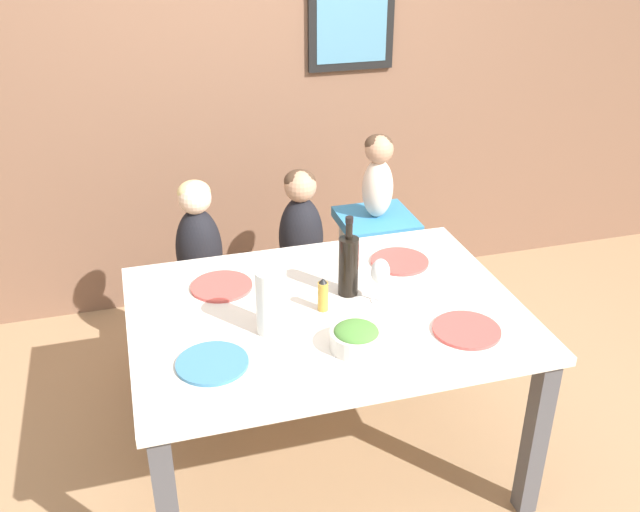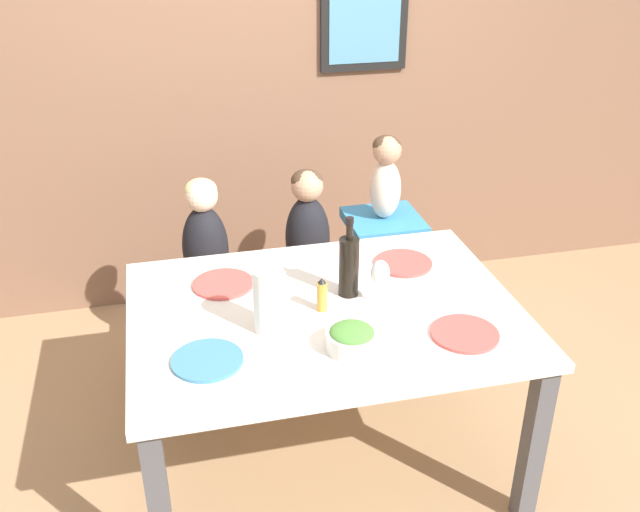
{
  "view_description": "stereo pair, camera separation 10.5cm",
  "coord_description": "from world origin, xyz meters",
  "px_view_note": "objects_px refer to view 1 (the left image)",
  "views": [
    {
      "loc": [
        -0.64,
        -2.15,
        2.13
      ],
      "look_at": [
        0.0,
        0.08,
        0.91
      ],
      "focal_mm": 40.0,
      "sensor_mm": 36.0,
      "label": 1
    },
    {
      "loc": [
        -0.54,
        -2.18,
        2.13
      ],
      "look_at": [
        0.0,
        0.08,
        0.91
      ],
      "focal_mm": 40.0,
      "sensor_mm": 36.0,
      "label": 2
    }
  ],
  "objects_px": {
    "chair_far_center": "(302,288)",
    "person_child_center": "(301,225)",
    "dinner_plate_front_left": "(212,363)",
    "dinner_plate_back_left": "(222,286)",
    "dinner_plate_front_right": "(467,330)",
    "wine_glass_near": "(380,273)",
    "person_child_left": "(198,238)",
    "salad_bowl_large": "(356,337)",
    "paper_towel_roll": "(271,301)",
    "chair_right_highchair": "(375,245)",
    "person_baby_right": "(378,172)",
    "dinner_plate_back_right": "(400,261)",
    "chair_far_left": "(204,302)",
    "wine_bottle": "(348,264)"
  },
  "relations": [
    {
      "from": "person_child_center",
      "to": "dinner_plate_front_right",
      "type": "distance_m",
      "value": 1.09
    },
    {
      "from": "salad_bowl_large",
      "to": "dinner_plate_front_right",
      "type": "height_order",
      "value": "salad_bowl_large"
    },
    {
      "from": "person_child_center",
      "to": "chair_far_center",
      "type": "bearing_deg",
      "value": -90.0
    },
    {
      "from": "chair_right_highchair",
      "to": "wine_glass_near",
      "type": "xyz_separation_m",
      "value": [
        -0.27,
        -0.77,
        0.3
      ]
    },
    {
      "from": "wine_glass_near",
      "to": "dinner_plate_back_right",
      "type": "xyz_separation_m",
      "value": [
        0.19,
        0.27,
        -0.12
      ]
    },
    {
      "from": "chair_far_left",
      "to": "person_child_center",
      "type": "xyz_separation_m",
      "value": [
        0.48,
        0.0,
        0.34
      ]
    },
    {
      "from": "person_child_left",
      "to": "salad_bowl_large",
      "type": "distance_m",
      "value": 1.11
    },
    {
      "from": "chair_far_center",
      "to": "wine_glass_near",
      "type": "bearing_deg",
      "value": -82.25
    },
    {
      "from": "person_child_left",
      "to": "salad_bowl_large",
      "type": "relative_size",
      "value": 3.02
    },
    {
      "from": "chair_right_highchair",
      "to": "dinner_plate_back_left",
      "type": "bearing_deg",
      "value": -148.73
    },
    {
      "from": "paper_towel_roll",
      "to": "salad_bowl_large",
      "type": "distance_m",
      "value": 0.32
    },
    {
      "from": "wine_glass_near",
      "to": "salad_bowl_large",
      "type": "distance_m",
      "value": 0.33
    },
    {
      "from": "dinner_plate_front_left",
      "to": "dinner_plate_back_right",
      "type": "bearing_deg",
      "value": 29.92
    },
    {
      "from": "chair_right_highchair",
      "to": "wine_bottle",
      "type": "distance_m",
      "value": 0.82
    },
    {
      "from": "person_baby_right",
      "to": "dinner_plate_back_right",
      "type": "relative_size",
      "value": 1.68
    },
    {
      "from": "dinner_plate_front_left",
      "to": "dinner_plate_back_left",
      "type": "distance_m",
      "value": 0.5
    },
    {
      "from": "person_child_center",
      "to": "dinner_plate_front_right",
      "type": "height_order",
      "value": "person_child_center"
    },
    {
      "from": "person_child_center",
      "to": "person_baby_right",
      "type": "height_order",
      "value": "person_baby_right"
    },
    {
      "from": "chair_right_highchair",
      "to": "person_baby_right",
      "type": "bearing_deg",
      "value": 90.0
    },
    {
      "from": "person_child_left",
      "to": "dinner_plate_front_left",
      "type": "xyz_separation_m",
      "value": [
        -0.08,
        -0.99,
        0.02
      ]
    },
    {
      "from": "person_baby_right",
      "to": "dinner_plate_front_left",
      "type": "xyz_separation_m",
      "value": [
        -0.93,
        -0.99,
        -0.2
      ]
    },
    {
      "from": "salad_bowl_large",
      "to": "dinner_plate_back_left",
      "type": "height_order",
      "value": "salad_bowl_large"
    },
    {
      "from": "chair_far_left",
      "to": "dinner_plate_front_right",
      "type": "distance_m",
      "value": 1.37
    },
    {
      "from": "person_baby_right",
      "to": "salad_bowl_large",
      "type": "xyz_separation_m",
      "value": [
        -0.45,
        -1.03,
        -0.16
      ]
    },
    {
      "from": "chair_far_left",
      "to": "dinner_plate_back_right",
      "type": "distance_m",
      "value": 0.99
    },
    {
      "from": "wine_glass_near",
      "to": "dinner_plate_back_right",
      "type": "bearing_deg",
      "value": 54.78
    },
    {
      "from": "chair_right_highchair",
      "to": "dinner_plate_front_left",
      "type": "height_order",
      "value": "dinner_plate_front_left"
    },
    {
      "from": "person_child_left",
      "to": "dinner_plate_front_left",
      "type": "relative_size",
      "value": 2.24
    },
    {
      "from": "person_child_left",
      "to": "dinner_plate_front_right",
      "type": "height_order",
      "value": "person_child_left"
    },
    {
      "from": "chair_far_center",
      "to": "person_child_left",
      "type": "distance_m",
      "value": 0.58
    },
    {
      "from": "wine_glass_near",
      "to": "person_baby_right",
      "type": "bearing_deg",
      "value": 70.69
    },
    {
      "from": "dinner_plate_back_left",
      "to": "person_child_center",
      "type": "bearing_deg",
      "value": 48.12
    },
    {
      "from": "person_baby_right",
      "to": "dinner_plate_front_left",
      "type": "relative_size",
      "value": 1.68
    },
    {
      "from": "person_child_center",
      "to": "paper_towel_roll",
      "type": "height_order",
      "value": "person_child_center"
    },
    {
      "from": "dinner_plate_front_right",
      "to": "dinner_plate_front_left",
      "type": "bearing_deg",
      "value": 176.67
    },
    {
      "from": "dinner_plate_back_left",
      "to": "chair_right_highchair",
      "type": "bearing_deg",
      "value": 31.27
    },
    {
      "from": "salad_bowl_large",
      "to": "dinner_plate_front_left",
      "type": "distance_m",
      "value": 0.49
    },
    {
      "from": "person_baby_right",
      "to": "dinner_plate_front_right",
      "type": "distance_m",
      "value": 1.06
    },
    {
      "from": "wine_bottle",
      "to": "dinner_plate_front_left",
      "type": "relative_size",
      "value": 1.34
    },
    {
      "from": "person_child_left",
      "to": "dinner_plate_front_left",
      "type": "height_order",
      "value": "person_child_left"
    },
    {
      "from": "person_child_center",
      "to": "dinner_plate_back_right",
      "type": "distance_m",
      "value": 0.58
    },
    {
      "from": "dinner_plate_front_left",
      "to": "chair_far_center",
      "type": "bearing_deg",
      "value": 60.62
    },
    {
      "from": "person_child_center",
      "to": "person_baby_right",
      "type": "xyz_separation_m",
      "value": [
        0.37,
        0.0,
        0.22
      ]
    },
    {
      "from": "dinner_plate_front_left",
      "to": "dinner_plate_front_right",
      "type": "bearing_deg",
      "value": -3.33
    },
    {
      "from": "person_child_center",
      "to": "salad_bowl_large",
      "type": "distance_m",
      "value": 1.03
    },
    {
      "from": "chair_far_center",
      "to": "person_child_center",
      "type": "distance_m",
      "value": 0.34
    },
    {
      "from": "chair_far_left",
      "to": "salad_bowl_large",
      "type": "xyz_separation_m",
      "value": [
        0.4,
        -1.03,
        0.4
      ]
    },
    {
      "from": "dinner_plate_front_left",
      "to": "dinner_plate_front_right",
      "type": "height_order",
      "value": "same"
    },
    {
      "from": "chair_far_center",
      "to": "chair_right_highchair",
      "type": "relative_size",
      "value": 0.62
    },
    {
      "from": "chair_far_left",
      "to": "dinner_plate_back_right",
      "type": "xyz_separation_m",
      "value": [
        0.77,
        -0.5,
        0.36
      ]
    }
  ]
}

